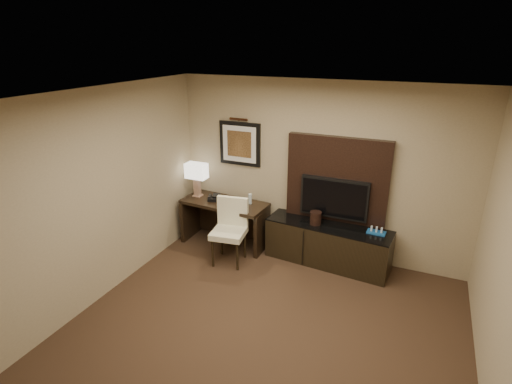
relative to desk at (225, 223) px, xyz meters
The scene contains 18 objects.
floor 2.61m from the desk, 56.24° to the right, with size 4.50×5.00×0.01m, color #342217.
ceiling 3.48m from the desk, 56.24° to the right, with size 4.50×5.00×0.01m, color silver.
wall_back 1.77m from the desk, 13.69° to the left, with size 4.50×0.01×2.70m, color tan.
wall_left 2.50m from the desk, 110.71° to the right, with size 0.01×5.00×2.70m, color tan.
desk is the anchor object (origin of this frame).
credenza 1.72m from the desk, ahead, with size 1.85×0.51×0.64m, color black.
tv_wall_panel 1.98m from the desk, ahead, with size 1.50×0.12×1.30m, color black.
tv 1.86m from the desk, ahead, with size 1.00×0.08×0.60m, color black.
artwork 1.32m from the desk, 67.32° to the left, with size 0.70×0.04×0.70m, color black.
picture_light 1.71m from the desk, 64.70° to the left, with size 0.04×0.04×0.30m, color #442415.
desk_chair 0.64m from the desk, 56.83° to the right, with size 0.48×0.56×1.01m, color #EBE9C4, non-canonical shape.
table_lamp 0.86m from the desk, behind, with size 0.37×0.21×0.60m, color tan, non-canonical shape.
desk_phone 0.46m from the desk, behind, with size 0.19×0.17×0.09m, color black, non-canonical shape.
blue_folder 0.39m from the desk, 32.13° to the right, with size 0.23×0.30×0.02m, color #1A3AAE.
book 0.52m from the desk, ahead, with size 0.18×0.02×0.24m, color #B4AA8D.
water_bottle 0.63m from the desk, 11.91° to the left, with size 0.06×0.06×0.17m, color #AFC0C7.
ice_bucket 1.56m from the desk, ahead, with size 0.17×0.17×0.19m, color black.
minibar_tray 2.42m from the desk, ahead, with size 0.26×0.15×0.09m, color #164E93, non-canonical shape.
Camera 1 is at (1.42, -3.13, 3.21)m, focal length 28.00 mm.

